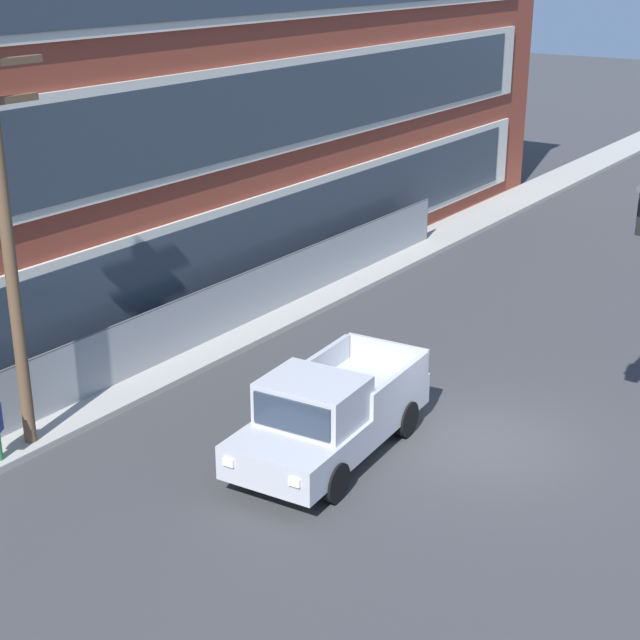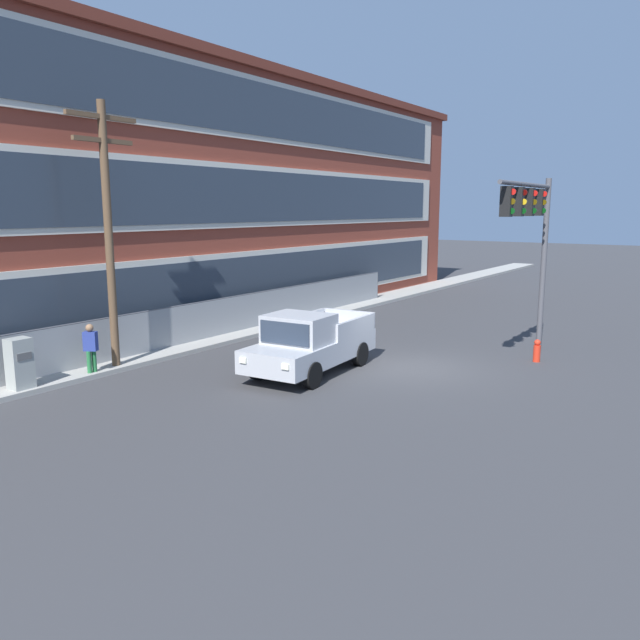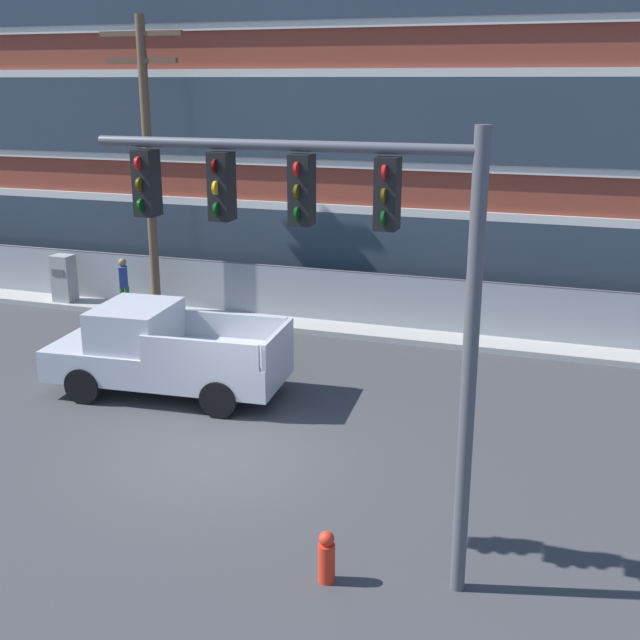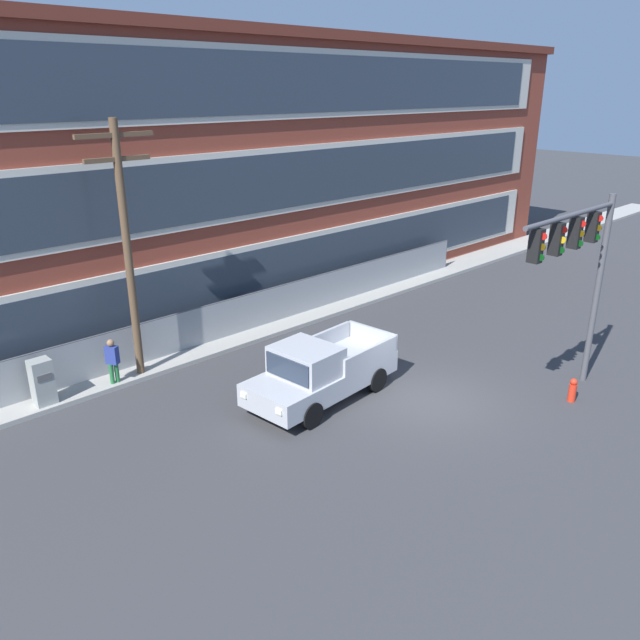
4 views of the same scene
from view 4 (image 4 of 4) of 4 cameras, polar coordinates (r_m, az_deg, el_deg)
ground_plane at (r=20.14m, az=10.14°, el=-7.25°), size 160.00×160.00×0.00m
sidewalk_building_side at (r=25.45m, az=-5.21°, el=-0.72°), size 80.00×1.86×0.16m
brick_mill_building at (r=28.30m, az=-17.72°, el=12.43°), size 50.36×11.76×11.45m
chain_link_fence at (r=24.14m, az=-9.27°, el=-0.19°), size 29.49×0.06×1.65m
traffic_signal_mast at (r=19.90m, az=22.63°, el=5.50°), size 5.27×0.43×6.24m
pickup_truck_silver at (r=19.48m, az=-0.04°, el=-4.80°), size 5.40×2.48×1.99m
utility_pole_near_corner at (r=20.72m, az=-17.27°, el=6.81°), size 2.49×0.26×8.44m
electrical_cabinet at (r=20.84m, az=-24.03°, el=-5.38°), size 0.62×0.55×1.60m
pedestrian_near_cabinet at (r=21.34m, az=-18.43°, el=-3.48°), size 0.41×0.47×1.69m
fire_hydrant at (r=21.15m, az=22.09°, el=-5.96°), size 0.24×0.24×0.78m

